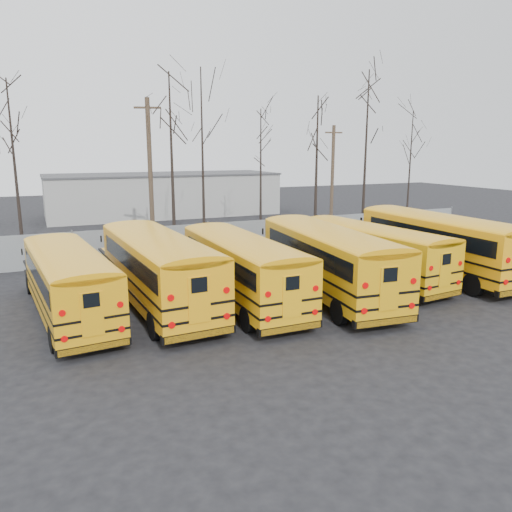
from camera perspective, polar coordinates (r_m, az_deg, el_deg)
name	(u,v)px	position (r m, az deg, el deg)	size (l,w,h in m)	color
ground	(301,310)	(20.91, 5.15, -6.13)	(120.00, 120.00, 0.00)	black
fence	(208,239)	(31.38, -5.48, 1.95)	(40.00, 0.04, 2.00)	gray
distant_building	(163,195)	(50.89, -10.56, 6.87)	(22.00, 8.00, 4.00)	#9C9C97
bus_a	(68,277)	(20.65, -20.71, -2.30)	(3.28, 10.34, 2.85)	black
bus_b	(156,264)	(21.14, -11.32, -0.89)	(3.22, 11.45, 3.17)	black
bus_c	(240,263)	(21.28, -1.83, -0.85)	(2.47, 10.70, 2.99)	black
bus_d	(326,255)	(22.51, 7.99, 0.06)	(3.71, 11.60, 3.19)	black
bus_e	(370,248)	(25.49, 12.87, 0.92)	(3.46, 10.58, 2.91)	black
bus_f	(437,239)	(27.68, 19.96, 1.83)	(2.78, 11.77, 3.28)	black
utility_pole_left	(150,172)	(34.27, -11.99, 9.39)	(1.72, 0.56, 9.78)	#463627
utility_pole_right	(332,179)	(39.69, 8.71, 8.75)	(1.47, 0.26, 8.28)	#493829
tree_1	(15,170)	(33.74, -25.82, 8.85)	(0.26, 0.26, 10.57)	black
tree_2	(172,164)	(32.72, -9.59, 10.35)	(0.26, 0.26, 11.18)	black
tree_3	(203,157)	(35.38, -6.12, 11.15)	(0.26, 0.26, 11.89)	black
tree_4	(261,173)	(38.68, 0.54, 9.50)	(0.26, 0.26, 9.45)	black
tree_5	(316,169)	(36.89, 6.92, 9.86)	(0.26, 0.26, 10.19)	black
tree_6	(366,155)	(39.01, 12.41, 11.23)	(0.26, 0.26, 12.16)	black
tree_7	(409,172)	(41.98, 17.13, 9.17)	(0.26, 0.26, 9.43)	black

